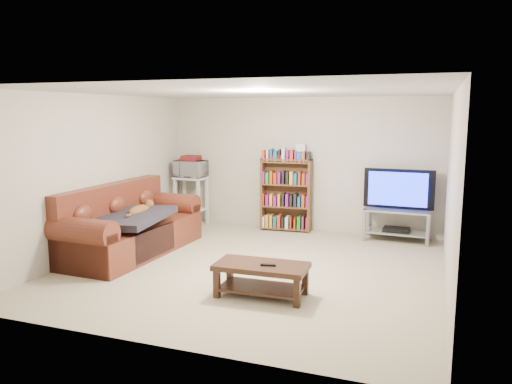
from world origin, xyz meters
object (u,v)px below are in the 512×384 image
at_px(sofa, 127,230).
at_px(tv_stand, 397,220).
at_px(coffee_table, 261,274).
at_px(bookshelf, 286,194).

xyz_separation_m(sofa, tv_stand, (3.83, 2.13, 0.00)).
xyz_separation_m(coffee_table, tv_stand, (1.28, 3.18, 0.09)).
height_order(sofa, bookshelf, bookshelf).
height_order(coffee_table, bookshelf, bookshelf).
distance_m(tv_stand, bookshelf, 1.98).
height_order(tv_stand, bookshelf, bookshelf).
relative_size(coffee_table, bookshelf, 0.83).
bearing_deg(bookshelf, coffee_table, -82.13).
distance_m(sofa, coffee_table, 2.76).
xyz_separation_m(coffee_table, bookshelf, (-0.67, 3.28, 0.41)).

